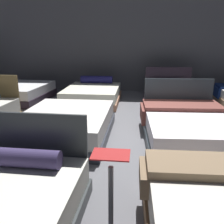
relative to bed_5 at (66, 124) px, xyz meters
The scene contains 8 objects.
ground_plane 1.20m from the bed_5, ahead, with size 18.00×18.00×0.02m, color #5B5B60.
showroom_back_wall 5.01m from the bed_5, 75.90° to the left, with size 18.00×0.06×3.50m, color #47474C.
bed_5 is the anchor object (origin of this frame).
bed_6 2.25m from the bed_5, ahead, with size 1.70×2.25×0.98m.
bed_8 3.57m from the bed_5, 129.03° to the left, with size 1.63×2.07×0.47m.
bed_9 2.80m from the bed_5, 90.48° to the left, with size 1.60×2.05×0.67m.
bed_10 3.61m from the bed_5, 51.48° to the left, with size 1.55×2.07×0.96m.
price_sign 2.90m from the bed_5, 66.32° to the right, with size 0.28×0.24×0.96m.
Camera 1 is at (0.19, -4.47, 1.75)m, focal length 39.63 mm.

